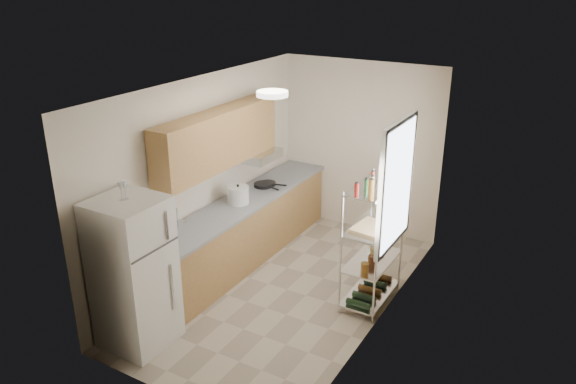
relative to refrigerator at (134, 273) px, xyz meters
name	(u,v)px	position (x,y,z in m)	size (l,w,h in m)	color
room	(287,195)	(0.87, 1.70, 0.47)	(2.52, 4.42, 2.62)	#B7AA95
counter_run	(245,229)	(-0.05, 2.14, -0.38)	(0.63, 3.51, 0.90)	#AC8649
upper_cabinets	(218,139)	(-0.19, 1.80, 0.98)	(0.33, 2.20, 0.72)	#AC8649
range_hood	(257,155)	(-0.13, 2.60, 0.56)	(0.50, 0.60, 0.12)	#B7BABC
window	(397,185)	(2.09, 2.05, 0.72)	(0.06, 1.00, 1.46)	white
bakers_rack	(374,218)	(1.87, 1.99, 0.27)	(0.45, 0.90, 1.73)	silver
ceiling_dome	(272,94)	(0.87, 1.40, 1.74)	(0.34, 0.34, 0.06)	white
refrigerator	(134,273)	(0.00, 0.00, 0.00)	(0.69, 0.69, 1.67)	white
wine_glass_a	(121,191)	(-0.02, -0.01, 0.93)	(0.07, 0.07, 0.20)	silver
wine_glass_b	(125,190)	(-0.01, 0.02, 0.93)	(0.07, 0.07, 0.19)	silver
rice_cooker	(238,195)	(-0.04, 1.99, 0.18)	(0.29, 0.29, 0.23)	silver
frying_pan_large	(263,185)	(-0.08, 2.67, 0.09)	(0.27, 0.27, 0.05)	black
frying_pan_small	(268,184)	(-0.05, 2.75, 0.09)	(0.23, 0.23, 0.05)	black
cutting_board	(371,228)	(1.88, 1.91, 0.19)	(0.35, 0.45, 0.03)	tan
espresso_machine	(393,207)	(1.98, 2.33, 0.31)	(0.15, 0.23, 0.27)	black
storage_bag	(377,242)	(1.80, 2.33, -0.20)	(0.09, 0.13, 0.15)	maroon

